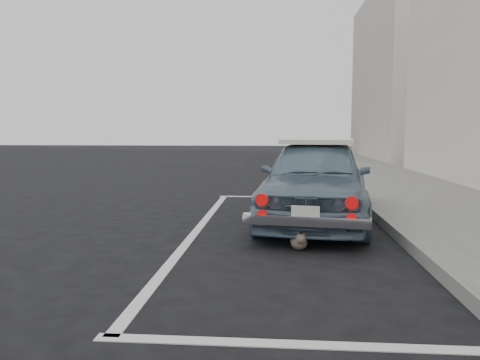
% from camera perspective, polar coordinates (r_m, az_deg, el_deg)
% --- Properties ---
extents(ground, '(80.00, 80.00, 0.00)m').
position_cam_1_polar(ground, '(3.82, 0.51, -16.04)').
color(ground, black).
rests_on(ground, ground).
extents(building_far, '(3.50, 10.00, 8.00)m').
position_cam_1_polar(building_far, '(24.44, 19.48, 11.77)').
color(building_far, beige).
rests_on(building_far, ground).
extents(pline_rear, '(3.00, 0.12, 0.01)m').
position_cam_1_polar(pline_rear, '(3.37, 8.88, -19.26)').
color(pline_rear, silver).
rests_on(pline_rear, ground).
extents(pline_front, '(3.00, 0.12, 0.01)m').
position_cam_1_polar(pline_front, '(10.14, 5.99, -2.08)').
color(pline_front, silver).
rests_on(pline_front, ground).
extents(pline_side, '(0.12, 7.00, 0.01)m').
position_cam_1_polar(pline_side, '(6.79, -5.29, -6.15)').
color(pline_side, silver).
rests_on(pline_side, ground).
extents(retro_coupe, '(2.12, 4.11, 1.34)m').
position_cam_1_polar(retro_coupe, '(7.41, 9.28, 0.09)').
color(retro_coupe, slate).
rests_on(retro_coupe, ground).
extents(cat, '(0.24, 0.46, 0.24)m').
position_cam_1_polar(cat, '(5.73, 7.22, -7.37)').
color(cat, '#62574B').
rests_on(cat, ground).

